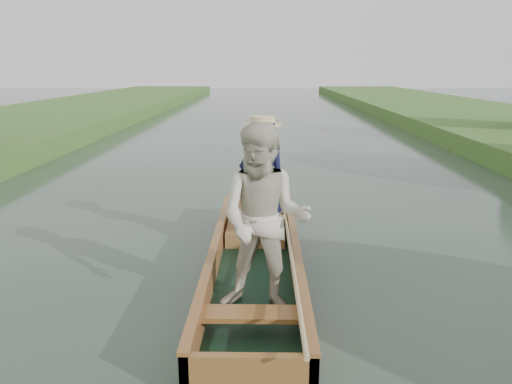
{
  "coord_description": "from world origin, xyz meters",
  "views": [
    {
      "loc": [
        0.12,
        -5.93,
        2.58
      ],
      "look_at": [
        0.0,
        0.6,
        0.95
      ],
      "focal_mm": 35.0,
      "sensor_mm": 36.0,
      "label": 1
    }
  ],
  "objects": [
    {
      "name": "trees_far",
      "position": [
        2.41,
        6.16,
        2.31
      ],
      "size": [
        22.08,
        10.36,
        4.17
      ],
      "color": "#47331E",
      "rests_on": "ground"
    },
    {
      "name": "ground",
      "position": [
        0.0,
        0.0,
        0.0
      ],
      "size": [
        120.0,
        120.0,
        0.0
      ],
      "primitive_type": "plane",
      "color": "#283D30",
      "rests_on": "ground"
    },
    {
      "name": "punt",
      "position": [
        0.07,
        -0.29,
        0.76
      ],
      "size": [
        1.22,
        5.23,
        2.06
      ],
      "color": "black",
      "rests_on": "ground"
    }
  ]
}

